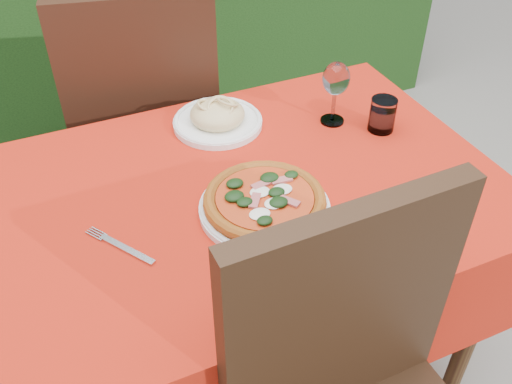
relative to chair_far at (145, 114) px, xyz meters
name	(u,v)px	position (x,y,z in m)	size (l,w,h in m)	color
ground	(244,367)	(0.07, -0.66, -0.60)	(60.00, 60.00, 0.00)	slate
dining_table	(241,234)	(0.07, -0.66, 0.00)	(1.26, 0.86, 0.75)	#402B14
chair_far	(145,114)	(0.00, 0.00, 0.00)	(0.56, 0.56, 1.04)	black
pizza_plate	(265,203)	(0.09, -0.76, 0.18)	(0.33, 0.33, 0.06)	silver
pasta_plate	(218,118)	(0.12, -0.38, 0.18)	(0.25, 0.25, 0.07)	white
water_glass	(382,116)	(0.52, -0.58, 0.19)	(0.07, 0.07, 0.09)	silver
wine_glass	(336,81)	(0.42, -0.49, 0.28)	(0.07, 0.07, 0.18)	silver
fork	(127,249)	(-0.23, -0.76, 0.16)	(0.03, 0.20, 0.01)	silver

